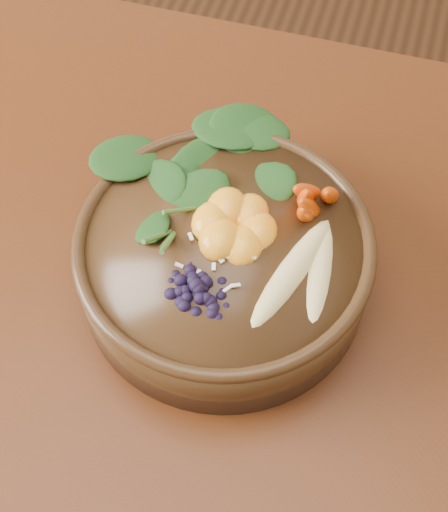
% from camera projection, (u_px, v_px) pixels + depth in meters
% --- Properties ---
extents(dining_table, '(1.60, 0.90, 0.75)m').
position_uv_depth(dining_table, '(33.00, 376.00, 0.70)').
color(dining_table, '#331C0C').
rests_on(dining_table, ground).
extents(stoneware_bowl, '(0.30, 0.30, 0.07)m').
position_uv_depth(stoneware_bowl, '(224.00, 262.00, 0.62)').
color(stoneware_bowl, '#3E2713').
rests_on(stoneware_bowl, dining_table).
extents(kale_heap, '(0.19, 0.18, 0.04)m').
position_uv_depth(kale_heap, '(212.00, 166.00, 0.61)').
color(kale_heap, '#1D4518').
rests_on(kale_heap, stoneware_bowl).
extents(carrot_cluster, '(0.06, 0.06, 0.07)m').
position_uv_depth(carrot_cluster, '(311.00, 177.00, 0.58)').
color(carrot_cluster, '#D73D04').
rests_on(carrot_cluster, stoneware_bowl).
extents(banana_halves, '(0.07, 0.14, 0.02)m').
position_uv_depth(banana_halves, '(307.00, 263.00, 0.56)').
color(banana_halves, '#E0CC84').
rests_on(banana_halves, stoneware_bowl).
extents(mandarin_cluster, '(0.09, 0.09, 0.03)m').
position_uv_depth(mandarin_cluster, '(235.00, 218.00, 0.58)').
color(mandarin_cluster, orange).
rests_on(mandarin_cluster, stoneware_bowl).
extents(blueberry_pile, '(0.13, 0.11, 0.03)m').
position_uv_depth(blueberry_pile, '(196.00, 278.00, 0.55)').
color(blueberry_pile, black).
rests_on(blueberry_pile, stoneware_bowl).
extents(coconut_flakes, '(0.09, 0.08, 0.01)m').
position_uv_depth(coconut_flakes, '(216.00, 254.00, 0.58)').
color(coconut_flakes, white).
rests_on(coconut_flakes, stoneware_bowl).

